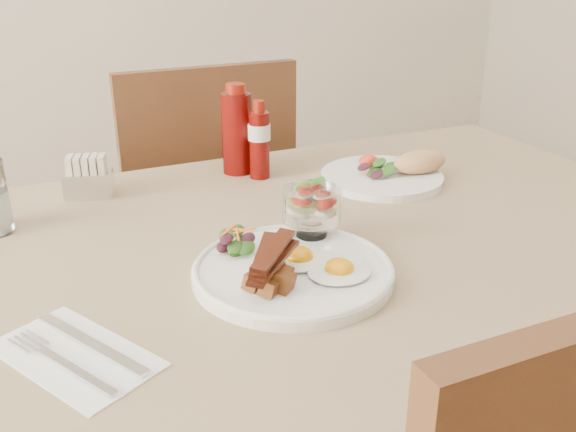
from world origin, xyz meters
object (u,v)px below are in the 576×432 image
Objects in this scene: main_plate at (293,272)px; sugar_caddy at (88,179)px; second_plate at (391,172)px; ketchup_bottle at (237,132)px; table at (319,285)px; fruit_cup at (312,205)px; chair_far at (201,217)px; hot_sauce_bottle at (259,141)px.

main_plate is 2.94× the size of sugar_caddy.
second_plate is 0.31m from ketchup_bottle.
fruit_cup is (-0.03, -0.02, 0.15)m from table.
hot_sauce_bottle is (0.02, -0.37, 0.30)m from chair_far.
table is 0.46m from sugar_caddy.
ketchup_bottle reaches higher than hot_sauce_bottle.
ketchup_bottle reaches higher than sugar_caddy.
second_plate is at bearing 2.16° from sugar_caddy.
chair_far is 6.04× the size of hot_sauce_bottle.
table is at bearing -93.58° from hot_sauce_bottle.
hot_sauce_bottle reaches higher than sugar_caddy.
second_plate is (0.24, 0.17, 0.10)m from table.
fruit_cup reaches higher than sugar_caddy.
main_plate is at bearing -100.88° from ketchup_bottle.
chair_far is 3.32× the size of main_plate.
sugar_caddy is at bearing 132.81° from table.
fruit_cup reaches higher than table.
sugar_caddy is (-0.28, 0.35, -0.03)m from fruit_cup.
main_plate is 0.12m from fruit_cup.
second_plate reaches higher than table.
hot_sauce_bottle is at bearing 151.64° from second_plate.
chair_far reaches higher than fruit_cup.
table is 0.39m from ketchup_bottle.
table is 7.43× the size of ketchup_bottle.
main_plate is (-0.10, -0.10, 0.10)m from table.
second_plate is at bearing -28.36° from hot_sauce_bottle.
main_plate is 1.82× the size of hot_sauce_bottle.
chair_far is 3.68× the size of second_plate.
hot_sauce_bottle is at bearing 82.14° from fruit_cup.
ketchup_bottle is (0.02, 0.37, 0.02)m from fruit_cup.
ketchup_bottle is at bearing 119.73° from hot_sauce_bottle.
chair_far reaches higher than hot_sauce_bottle.
chair_far is 0.48m from hot_sauce_bottle.
hot_sauce_bottle is (0.04, 0.32, 0.01)m from fruit_cup.
sugar_caddy reaches higher than main_plate.
ketchup_bottle reaches higher than main_plate.
chair_far is 0.45m from ketchup_bottle.
fruit_cup is 0.50× the size of ketchup_bottle.
table is 0.68m from chair_far.
hot_sauce_bottle reaches higher than fruit_cup.
table is 1.43× the size of chair_far.
chair_far reaches higher than table.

